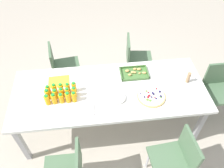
# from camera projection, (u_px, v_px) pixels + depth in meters

# --- Properties ---
(ground_plane) EXTENTS (12.00, 12.00, 0.00)m
(ground_plane) POSITION_uv_depth(u_px,v_px,m) (110.00, 124.00, 3.26)
(ground_plane) COLOR #B2A899
(party_table) EXTENTS (2.35, 0.93, 0.75)m
(party_table) POSITION_uv_depth(u_px,v_px,m) (110.00, 93.00, 2.76)
(party_table) COLOR silver
(party_table) RESTS_ON ground_plane
(chair_far_right) EXTENTS (0.45, 0.45, 0.83)m
(chair_far_right) POSITION_uv_depth(u_px,v_px,m) (135.00, 57.00, 3.52)
(chair_far_right) COLOR #4C6B4C
(chair_far_right) RESTS_ON ground_plane
(chair_far_left) EXTENTS (0.45, 0.45, 0.83)m
(chair_far_left) POSITION_uv_depth(u_px,v_px,m) (62.00, 65.00, 3.39)
(chair_far_left) COLOR #4C6B4C
(chair_far_left) RESTS_ON ground_plane
(chair_end) EXTENTS (0.40, 0.40, 0.83)m
(chair_end) POSITION_uv_depth(u_px,v_px,m) (219.00, 87.00, 3.09)
(chair_end) COLOR #4C6B4C
(chair_end) RESTS_ON ground_plane
(chair_near_right) EXTENTS (0.43, 0.43, 0.83)m
(chair_near_right) POSITION_uv_depth(u_px,v_px,m) (176.00, 158.00, 2.39)
(chair_near_right) COLOR #4C6B4C
(chair_near_right) RESTS_ON ground_plane
(juice_bottle_0) EXTENTS (0.06, 0.06, 0.14)m
(juice_bottle_0) POSITION_uv_depth(u_px,v_px,m) (47.00, 100.00, 2.52)
(juice_bottle_0) COLOR #FBAC14
(juice_bottle_0) RESTS_ON party_table
(juice_bottle_1) EXTENTS (0.06, 0.06, 0.15)m
(juice_bottle_1) POSITION_uv_depth(u_px,v_px,m) (54.00, 99.00, 2.53)
(juice_bottle_1) COLOR #FAAC14
(juice_bottle_1) RESTS_ON party_table
(juice_bottle_2) EXTENTS (0.06, 0.06, 0.14)m
(juice_bottle_2) POSITION_uv_depth(u_px,v_px,m) (61.00, 98.00, 2.54)
(juice_bottle_2) COLOR #FAAE14
(juice_bottle_2) RESTS_ON party_table
(juice_bottle_3) EXTENTS (0.06, 0.06, 0.15)m
(juice_bottle_3) POSITION_uv_depth(u_px,v_px,m) (68.00, 97.00, 2.54)
(juice_bottle_3) COLOR #FBAB14
(juice_bottle_3) RESTS_ON party_table
(juice_bottle_4) EXTENTS (0.05, 0.05, 0.15)m
(juice_bottle_4) POSITION_uv_depth(u_px,v_px,m) (74.00, 97.00, 2.55)
(juice_bottle_4) COLOR #F9AE14
(juice_bottle_4) RESTS_ON party_table
(juice_bottle_5) EXTENTS (0.06, 0.06, 0.15)m
(juice_bottle_5) POSITION_uv_depth(u_px,v_px,m) (48.00, 94.00, 2.57)
(juice_bottle_5) COLOR #F9AD14
(juice_bottle_5) RESTS_ON party_table
(juice_bottle_6) EXTENTS (0.06, 0.06, 0.14)m
(juice_bottle_6) POSITION_uv_depth(u_px,v_px,m) (55.00, 94.00, 2.59)
(juice_bottle_6) COLOR #F9AF14
(juice_bottle_6) RESTS_ON party_table
(juice_bottle_7) EXTENTS (0.06, 0.06, 0.14)m
(juice_bottle_7) POSITION_uv_depth(u_px,v_px,m) (62.00, 93.00, 2.59)
(juice_bottle_7) COLOR #FAAE14
(juice_bottle_7) RESTS_ON party_table
(juice_bottle_8) EXTENTS (0.06, 0.06, 0.14)m
(juice_bottle_8) POSITION_uv_depth(u_px,v_px,m) (68.00, 93.00, 2.60)
(juice_bottle_8) COLOR #FAAB14
(juice_bottle_8) RESTS_ON party_table
(juice_bottle_9) EXTENTS (0.05, 0.05, 0.15)m
(juice_bottle_9) POSITION_uv_depth(u_px,v_px,m) (74.00, 92.00, 2.60)
(juice_bottle_9) COLOR #FAAF14
(juice_bottle_9) RESTS_ON party_table
(juice_bottle_10) EXTENTS (0.06, 0.06, 0.13)m
(juice_bottle_10) POSITION_uv_depth(u_px,v_px,m) (48.00, 90.00, 2.63)
(juice_bottle_10) COLOR #FAAB14
(juice_bottle_10) RESTS_ON party_table
(juice_bottle_11) EXTENTS (0.06, 0.06, 0.15)m
(juice_bottle_11) POSITION_uv_depth(u_px,v_px,m) (54.00, 89.00, 2.63)
(juice_bottle_11) COLOR #F9AE14
(juice_bottle_11) RESTS_ON party_table
(juice_bottle_12) EXTENTS (0.06, 0.06, 0.15)m
(juice_bottle_12) POSITION_uv_depth(u_px,v_px,m) (61.00, 89.00, 2.63)
(juice_bottle_12) COLOR #F9AC14
(juice_bottle_12) RESTS_ON party_table
(juice_bottle_13) EXTENTS (0.06, 0.06, 0.15)m
(juice_bottle_13) POSITION_uv_depth(u_px,v_px,m) (68.00, 88.00, 2.64)
(juice_bottle_13) COLOR #F9AB14
(juice_bottle_13) RESTS_ON party_table
(juice_bottle_14) EXTENTS (0.05, 0.05, 0.15)m
(juice_bottle_14) POSITION_uv_depth(u_px,v_px,m) (74.00, 87.00, 2.65)
(juice_bottle_14) COLOR #FBAF14
(juice_bottle_14) RESTS_ON party_table
(fruit_pizza) EXTENTS (0.33, 0.33, 0.05)m
(fruit_pizza) POSITION_uv_depth(u_px,v_px,m) (151.00, 96.00, 2.63)
(fruit_pizza) COLOR tan
(fruit_pizza) RESTS_ON party_table
(snack_tray) EXTENTS (0.36, 0.24, 0.04)m
(snack_tray) POSITION_uv_depth(u_px,v_px,m) (134.00, 73.00, 2.90)
(snack_tray) COLOR #477238
(snack_tray) RESTS_ON party_table
(plate_stack) EXTENTS (0.20, 0.20, 0.03)m
(plate_stack) POSITION_uv_depth(u_px,v_px,m) (117.00, 98.00, 2.61)
(plate_stack) COLOR silver
(plate_stack) RESTS_ON party_table
(napkin_stack) EXTENTS (0.15, 0.15, 0.02)m
(napkin_stack) POSITION_uv_depth(u_px,v_px,m) (87.00, 110.00, 2.50)
(napkin_stack) COLOR white
(napkin_stack) RESTS_ON party_table
(cardboard_tube) EXTENTS (0.04, 0.04, 0.15)m
(cardboard_tube) POSITION_uv_depth(u_px,v_px,m) (188.00, 78.00, 2.75)
(cardboard_tube) COLOR #9E7A56
(cardboard_tube) RESTS_ON party_table
(paper_folder) EXTENTS (0.27, 0.21, 0.01)m
(paper_folder) POSITION_uv_depth(u_px,v_px,m) (59.00, 82.00, 2.81)
(paper_folder) COLOR yellow
(paper_folder) RESTS_ON party_table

